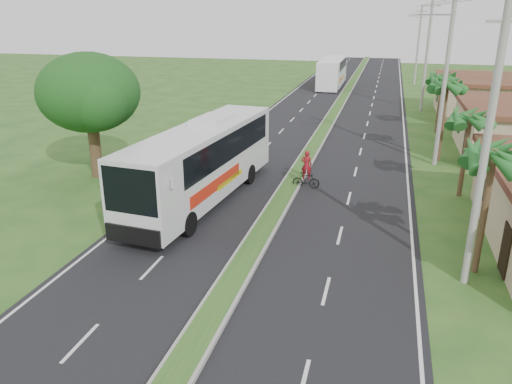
# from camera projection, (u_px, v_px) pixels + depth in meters

# --- Properties ---
(ground) EXTENTS (180.00, 180.00, 0.00)m
(ground) POSITION_uv_depth(u_px,v_px,m) (235.00, 279.00, 19.19)
(ground) COLOR #244F1D
(ground) RESTS_ON ground
(road_asphalt) EXTENTS (14.00, 160.00, 0.02)m
(road_asphalt) POSITION_uv_depth(u_px,v_px,m) (313.00, 149.00, 37.36)
(road_asphalt) COLOR black
(road_asphalt) RESTS_ON ground
(median_strip) EXTENTS (1.20, 160.00, 0.18)m
(median_strip) POSITION_uv_depth(u_px,v_px,m) (313.00, 147.00, 37.33)
(median_strip) COLOR gray
(median_strip) RESTS_ON ground
(lane_edge_left) EXTENTS (0.12, 160.00, 0.01)m
(lane_edge_left) POSITION_uv_depth(u_px,v_px,m) (228.00, 143.00, 38.97)
(lane_edge_left) COLOR silver
(lane_edge_left) RESTS_ON ground
(lane_edge_right) EXTENTS (0.12, 160.00, 0.01)m
(lane_edge_right) POSITION_uv_depth(u_px,v_px,m) (406.00, 155.00, 35.77)
(lane_edge_right) COLOR silver
(lane_edge_right) RESTS_ON ground
(shop_far) EXTENTS (8.60, 11.60, 3.82)m
(shop_far) POSITION_uv_depth(u_px,v_px,m) (483.00, 97.00, 47.91)
(shop_far) COLOR tan
(shop_far) RESTS_ON ground
(palm_verge_a) EXTENTS (2.40, 2.40, 5.45)m
(palm_verge_a) POSITION_uv_depth(u_px,v_px,m) (494.00, 156.00, 18.15)
(palm_verge_a) COLOR #473321
(palm_verge_a) RESTS_ON ground
(palm_verge_b) EXTENTS (2.40, 2.40, 5.05)m
(palm_verge_b) POSITION_uv_depth(u_px,v_px,m) (470.00, 119.00, 26.36)
(palm_verge_b) COLOR #473321
(palm_verge_b) RESTS_ON ground
(palm_verge_c) EXTENTS (2.40, 2.40, 5.85)m
(palm_verge_c) POSITION_uv_depth(u_px,v_px,m) (447.00, 86.00, 32.61)
(palm_verge_c) COLOR #473321
(palm_verge_c) RESTS_ON ground
(palm_verge_d) EXTENTS (2.40, 2.40, 5.25)m
(palm_verge_d) POSITION_uv_depth(u_px,v_px,m) (443.00, 78.00, 40.86)
(palm_verge_d) COLOR #473321
(palm_verge_d) RESTS_ON ground
(shade_tree) EXTENTS (6.30, 6.00, 7.54)m
(shade_tree) POSITION_uv_depth(u_px,v_px,m) (88.00, 95.00, 29.47)
(shade_tree) COLOR #473321
(shade_tree) RESTS_ON ground
(utility_pole_a) EXTENTS (1.60, 0.28, 11.00)m
(utility_pole_a) POSITION_uv_depth(u_px,v_px,m) (488.00, 137.00, 17.04)
(utility_pole_a) COLOR gray
(utility_pole_a) RESTS_ON ground
(utility_pole_b) EXTENTS (3.20, 0.28, 12.00)m
(utility_pole_b) POSITION_uv_depth(u_px,v_px,m) (446.00, 69.00, 31.39)
(utility_pole_b) COLOR gray
(utility_pole_b) RESTS_ON ground
(utility_pole_c) EXTENTS (1.60, 0.28, 11.00)m
(utility_pole_c) POSITION_uv_depth(u_px,v_px,m) (427.00, 54.00, 49.76)
(utility_pole_c) COLOR gray
(utility_pole_c) RESTS_ON ground
(utility_pole_d) EXTENTS (1.60, 0.28, 10.50)m
(utility_pole_d) POSITION_uv_depth(u_px,v_px,m) (418.00, 44.00, 68.02)
(utility_pole_d) COLOR gray
(utility_pole_d) RESTS_ON ground
(coach_bus_main) EXTENTS (4.05, 13.67, 4.35)m
(coach_bus_main) POSITION_uv_depth(u_px,v_px,m) (203.00, 158.00, 26.33)
(coach_bus_main) COLOR silver
(coach_bus_main) RESTS_ON ground
(coach_bus_far) EXTENTS (2.84, 12.61, 3.67)m
(coach_bus_far) POSITION_uv_depth(u_px,v_px,m) (332.00, 71.00, 67.50)
(coach_bus_far) COLOR white
(coach_bus_far) RESTS_ON ground
(motorcyclist) EXTENTS (1.58, 0.51, 2.26)m
(motorcyclist) POSITION_uv_depth(u_px,v_px,m) (306.00, 174.00, 28.76)
(motorcyclist) COLOR black
(motorcyclist) RESTS_ON ground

